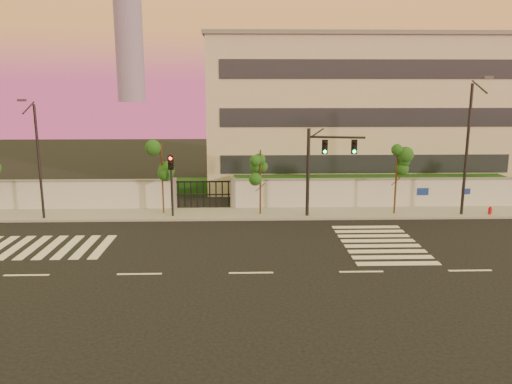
% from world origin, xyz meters
% --- Properties ---
extents(ground, '(120.00, 120.00, 0.00)m').
position_xyz_m(ground, '(0.00, 0.00, 0.00)').
color(ground, black).
rests_on(ground, ground).
extents(sidewalk, '(60.00, 3.00, 0.15)m').
position_xyz_m(sidewalk, '(0.00, 10.50, 0.07)').
color(sidewalk, gray).
rests_on(sidewalk, ground).
extents(perimeter_wall, '(60.00, 0.36, 2.20)m').
position_xyz_m(perimeter_wall, '(0.10, 12.00, 1.07)').
color(perimeter_wall, silver).
rests_on(perimeter_wall, ground).
extents(hedge_row, '(41.00, 4.25, 1.80)m').
position_xyz_m(hedge_row, '(1.17, 14.74, 0.82)').
color(hedge_row, black).
rests_on(hedge_row, ground).
extents(institutional_building, '(24.40, 12.40, 12.25)m').
position_xyz_m(institutional_building, '(9.00, 21.99, 6.16)').
color(institutional_building, beige).
rests_on(institutional_building, ground).
extents(road_markings, '(57.00, 7.62, 0.02)m').
position_xyz_m(road_markings, '(-1.58, 3.76, 0.01)').
color(road_markings, silver).
rests_on(road_markings, ground).
extents(street_tree_c, '(1.36, 1.08, 4.79)m').
position_xyz_m(street_tree_c, '(-5.50, 10.62, 3.52)').
color(street_tree_c, '#382314').
rests_on(street_tree_c, ground).
extents(street_tree_d, '(1.39, 1.11, 4.31)m').
position_xyz_m(street_tree_d, '(0.82, 10.18, 3.17)').
color(street_tree_d, '#382314').
rests_on(street_tree_d, ground).
extents(street_tree_e, '(1.53, 1.22, 4.60)m').
position_xyz_m(street_tree_e, '(9.55, 10.05, 3.39)').
color(street_tree_e, '#382314').
rests_on(street_tree_e, ground).
extents(traffic_signal_main, '(3.59, 0.80, 5.71)m').
position_xyz_m(traffic_signal_main, '(4.50, 9.64, 3.61)').
color(traffic_signal_main, black).
rests_on(traffic_signal_main, ground).
extents(traffic_signal_secondary, '(0.32, 0.33, 4.14)m').
position_xyz_m(traffic_signal_secondary, '(-4.82, 9.79, 2.63)').
color(traffic_signal_secondary, black).
rests_on(traffic_signal_secondary, ground).
extents(streetlight_west, '(0.45, 1.82, 7.55)m').
position_xyz_m(streetlight_west, '(-12.84, 9.33, 4.08)').
color(streetlight_west, black).
rests_on(streetlight_west, ground).
extents(streetlight_east, '(0.53, 2.12, 8.83)m').
position_xyz_m(streetlight_east, '(13.82, 9.51, 4.77)').
color(streetlight_east, black).
rests_on(streetlight_east, ground).
extents(fire_hydrant, '(0.27, 0.26, 0.69)m').
position_xyz_m(fire_hydrant, '(15.62, 9.55, 0.34)').
color(fire_hydrant, '#B40C1C').
rests_on(fire_hydrant, ground).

